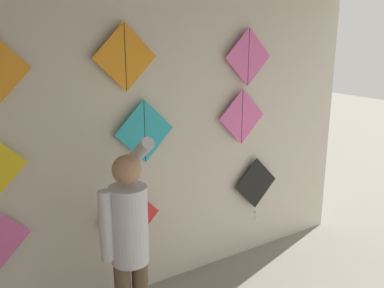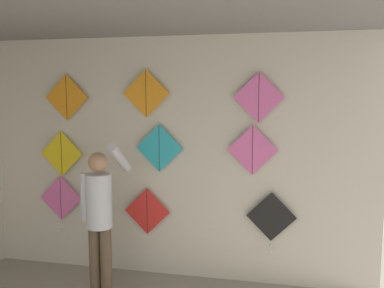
% 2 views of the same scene
% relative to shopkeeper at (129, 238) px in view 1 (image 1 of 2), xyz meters
% --- Properties ---
extents(back_panel, '(5.00, 0.06, 2.80)m').
position_rel_shopkeeper_xyz_m(back_panel, '(0.42, 0.72, 0.47)').
color(back_panel, beige).
rests_on(back_panel, ground).
extents(shopkeeper, '(0.42, 0.56, 1.66)m').
position_rel_shopkeeper_xyz_m(shopkeeper, '(0.00, 0.00, 0.00)').
color(shopkeeper, brown).
rests_on(shopkeeper, ground).
extents(kite_1, '(0.55, 0.01, 0.55)m').
position_rel_shopkeeper_xyz_m(kite_1, '(0.31, 0.63, -0.16)').
color(kite_1, red).
extents(kite_2, '(0.55, 0.04, 0.69)m').
position_rel_shopkeeper_xyz_m(kite_2, '(1.75, 0.63, -0.16)').
color(kite_2, black).
extents(kite_4, '(0.55, 0.01, 0.55)m').
position_rel_shopkeeper_xyz_m(kite_4, '(0.46, 0.63, 0.60)').
color(kite_4, '#28B2C6').
extents(kite_5, '(0.55, 0.01, 0.55)m').
position_rel_shopkeeper_xyz_m(kite_5, '(1.53, 0.63, 0.61)').
color(kite_5, pink).
extents(kite_7, '(0.55, 0.01, 0.55)m').
position_rel_shopkeeper_xyz_m(kite_7, '(0.31, 0.63, 1.22)').
color(kite_7, orange).
extents(kite_8, '(0.55, 0.01, 0.55)m').
position_rel_shopkeeper_xyz_m(kite_8, '(1.59, 0.63, 1.18)').
color(kite_8, pink).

